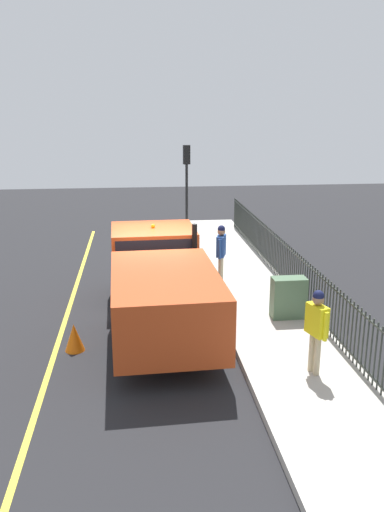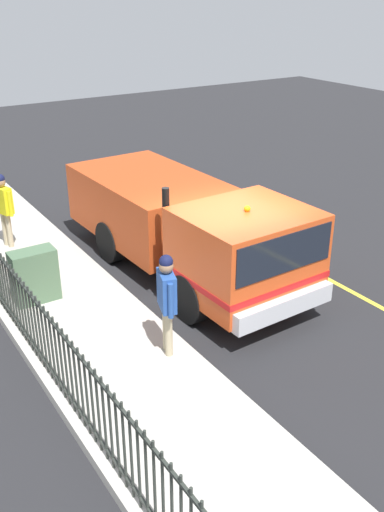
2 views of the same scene
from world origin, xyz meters
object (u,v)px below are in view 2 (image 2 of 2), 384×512
Objects in this scene: worker_standing at (167,294)px; traffic_cone at (226,223)px; work_truck at (190,225)px; utility_cabinet at (35,276)px; pedestrian_distant at (3,203)px.

worker_standing is 5.69m from traffic_cone.
work_truck is 3.76× the size of worker_standing.
traffic_cone is (-4.02, -3.92, -0.96)m from worker_standing.
worker_standing reaches higher than traffic_cone.
work_truck is 10.58× the size of traffic_cone.
work_truck is 3.15m from worker_standing.
utility_cabinet is at bearing 10.62° from traffic_cone.
worker_standing is at bearing 172.00° from pedestrian_distant.
worker_standing is 1.02× the size of pedestrian_distant.
work_truck reaches higher than utility_cabinet.
utility_cabinet is 5.38m from traffic_cone.
worker_standing is at bearing 113.25° from utility_cabinet.
pedestrian_distant is (0.94, -5.84, -0.02)m from worker_standing.
traffic_cone is (-4.96, 1.92, -0.93)m from pedestrian_distant.
traffic_cone is at bearing -128.35° from pedestrian_distant.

